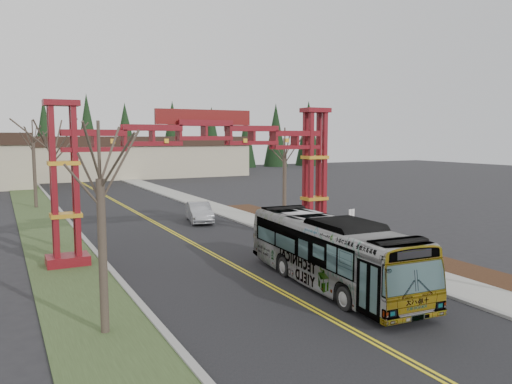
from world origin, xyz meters
TOP-DOWN VIEW (x-y plane):
  - ground at (0.00, 0.00)m, footprint 200.00×200.00m
  - road at (0.00, 25.00)m, footprint 12.00×110.00m
  - lane_line_left at (-0.12, 25.00)m, footprint 0.12×100.00m
  - lane_line_right at (0.12, 25.00)m, footprint 0.12×100.00m
  - curb_right at (6.15, 25.00)m, footprint 0.30×110.00m
  - sidewalk_right at (7.60, 25.00)m, footprint 2.60×110.00m
  - landscape_strip at (10.20, 10.00)m, footprint 2.60×50.00m
  - grass_median at (-8.00, 25.00)m, footprint 4.00×110.00m
  - curb_left at (-6.15, 25.00)m, footprint 0.30×110.00m
  - gateway_arch at (0.00, 18.00)m, footprint 18.20×1.60m
  - retail_building_east at (10.00, 79.95)m, footprint 38.00×20.30m
  - conifer_treeline at (0.25, 92.00)m, footprint 116.10×5.60m
  - transit_bus at (2.48, 8.45)m, footprint 3.47×11.93m
  - silver_sedan at (3.37, 27.88)m, footprint 2.70×5.16m
  - bare_tree_median_near at (-8.00, 7.45)m, footprint 3.03×3.03m
  - bare_tree_median_mid at (-8.00, 23.29)m, footprint 3.29×3.29m
  - bare_tree_median_far at (-8.00, 42.84)m, footprint 3.30×3.30m
  - bare_tree_right_far at (10.00, 25.38)m, footprint 3.27×3.27m
  - street_sign at (9.12, 15.34)m, footprint 0.52×0.16m
  - barrel_south at (9.63, 17.32)m, footprint 0.53×0.53m
  - barrel_mid at (8.87, 20.84)m, footprint 0.57×0.57m
  - barrel_north at (8.91, 22.10)m, footprint 0.53×0.53m

SIDE VIEW (x-z plane):
  - ground at x=0.00m, z-range 0.00..0.00m
  - road at x=0.00m, z-range 0.00..0.02m
  - lane_line_left at x=-0.12m, z-range 0.02..0.03m
  - lane_line_right at x=0.12m, z-range 0.02..0.03m
  - grass_median at x=-8.00m, z-range 0.00..0.08m
  - landscape_strip at x=10.20m, z-range 0.00..0.12m
  - curb_right at x=6.15m, z-range 0.00..0.15m
  - curb_left at x=-6.15m, z-range 0.00..0.15m
  - sidewalk_right at x=7.60m, z-range 0.01..0.15m
  - barrel_north at x=8.91m, z-range 0.00..0.97m
  - barrel_south at x=9.63m, z-range 0.00..0.99m
  - barrel_mid at x=8.87m, z-range 0.00..1.06m
  - silver_sedan at x=3.37m, z-range 0.00..1.62m
  - transit_bus at x=2.48m, z-range 0.00..3.28m
  - street_sign at x=9.12m, z-range 0.51..2.82m
  - retail_building_east at x=10.00m, z-range 0.01..7.01m
  - bare_tree_median_near at x=-8.00m, z-range 1.74..9.28m
  - bare_tree_right_far at x=10.00m, z-range 1.68..9.41m
  - gateway_arch at x=0.00m, z-range 1.53..10.43m
  - bare_tree_median_mid at x=-8.00m, z-range 1.94..10.24m
  - bare_tree_median_far at x=-8.00m, z-range 2.07..10.66m
  - conifer_treeline at x=0.25m, z-range -0.01..12.99m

